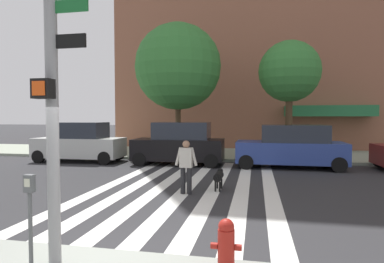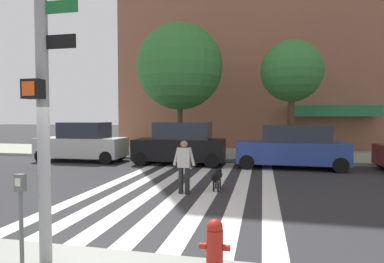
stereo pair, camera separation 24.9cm
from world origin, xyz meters
The scene contains 13 objects.
ground_plane centered at (0.00, 5.92, 0.00)m, with size 160.00×160.00×0.00m, color #2B2B2D.
sidewalk_far centered at (0.00, 14.83, 0.07)m, with size 80.00×6.00×0.15m, color #949F8B.
crosswalk_stripes centered at (0.13, 5.92, 0.00)m, with size 5.85×11.23×0.01m.
traffic_light_pole centered at (-0.60, -0.69, 3.52)m, with size 0.74×0.46×5.80m.
fire_hydrant centered at (1.95, -0.41, 0.52)m, with size 0.44×0.32×0.76m.
parking_meter_curbside centered at (-0.89, -0.81, 1.03)m, with size 0.14×0.11×1.36m.
parked_car_near_curb centered at (-6.75, 10.50, 0.98)m, with size 4.62×2.06×2.08m.
parked_car_behind_first centered at (-1.36, 10.50, 1.02)m, with size 4.46×2.05×2.10m.
parked_car_third_in_line centered at (3.94, 10.50, 0.97)m, with size 4.88×2.07×1.99m.
street_tree_nearest centered at (-2.03, 12.96, 5.21)m, with size 4.90×4.90×7.52m.
street_tree_middle centered at (4.11, 13.26, 4.79)m, with size 3.31×3.31×6.34m.
pedestrian_dog_walker centered at (0.27, 4.60, 0.93)m, with size 0.70×0.25×1.64m.
dog_on_leash centered at (1.19, 5.35, 0.44)m, with size 0.27×1.05×0.65m.
Camera 1 is at (2.35, -4.89, 2.35)m, focal length 29.99 mm.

